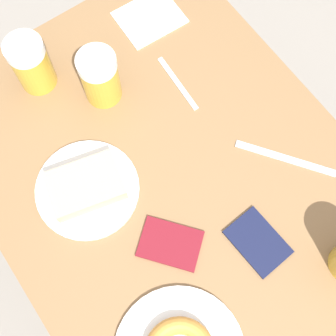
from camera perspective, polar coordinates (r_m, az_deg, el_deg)
name	(u,v)px	position (r m, az deg, el deg)	size (l,w,h in m)	color
ground_plane	(168,237)	(1.76, 0.00, -8.44)	(8.00, 8.00, 0.00)	gray
table	(168,181)	(1.10, 0.00, -1.54)	(0.77, 0.99, 0.76)	olive
plate_with_cake	(86,187)	(1.01, -9.92, -2.34)	(0.23, 0.23, 0.05)	white
beer_mug_center	(31,64)	(1.11, -16.32, 12.08)	(0.09, 0.09, 0.14)	gold
beer_mug_right	(100,77)	(1.06, -8.28, 10.88)	(0.09, 0.09, 0.14)	gold
napkin_folded	(150,17)	(1.22, -2.26, 17.87)	(0.16, 0.13, 0.00)	white
fork	(178,83)	(1.12, 1.19, 10.29)	(0.02, 0.16, 0.00)	silver
knife	(285,158)	(1.07, 14.11, 1.14)	(0.15, 0.19, 0.00)	silver
passport_near_edge	(258,242)	(1.00, 10.90, -8.83)	(0.10, 0.13, 0.01)	#141938
passport_far_edge	(170,244)	(0.99, 0.27, -9.21)	(0.15, 0.15, 0.01)	maroon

